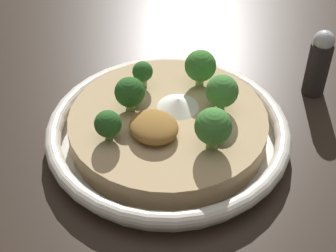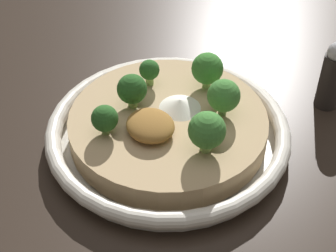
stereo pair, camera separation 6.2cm
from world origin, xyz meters
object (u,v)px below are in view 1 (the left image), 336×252
object	(u,v)px
broccoli_front	(108,124)
broccoli_back_left	(200,66)
broccoli_left	(143,72)
broccoli_back	(222,91)
broccoli_back_right	(213,127)
pepper_shaker	(319,63)
risotto_bowl	(168,130)
broccoli_front_left	(130,93)

from	to	relation	value
broccoli_front	broccoli_back_left	xyz separation A→B (m)	(-0.02, 0.15, 0.01)
broccoli_left	broccoli_back	size ratio (longest dim) A/B	0.75
broccoli_back_right	pepper_shaker	size ratio (longest dim) A/B	0.52
risotto_bowl	broccoli_back_right	distance (m)	0.09
risotto_bowl	broccoli_front	bearing A→B (deg)	-97.01
risotto_bowl	broccoli_front	distance (m)	0.09
broccoli_back	pepper_shaker	size ratio (longest dim) A/B	0.49
broccoli_front	broccoli_front_left	bearing A→B (deg)	121.16
broccoli_front	pepper_shaker	size ratio (longest dim) A/B	0.38
broccoli_front_left	risotto_bowl	bearing A→B (deg)	35.54
broccoli_front_left	broccoli_back_left	world-z (taller)	broccoli_back_left
broccoli_left	broccoli_back	xyz separation A→B (m)	(0.09, 0.05, 0.01)
risotto_bowl	broccoli_front_left	distance (m)	0.07
broccoli_front_left	broccoli_back_right	distance (m)	0.11
broccoli_back_left	broccoli_back_right	xyz separation A→B (m)	(0.10, -0.06, 0.00)
broccoli_front_left	pepper_shaker	world-z (taller)	pepper_shaker
risotto_bowl	broccoli_back	size ratio (longest dim) A/B	6.32
broccoli_left	broccoli_back_left	bearing A→B (deg)	56.75
broccoli_front_left	broccoli_back_left	distance (m)	0.10
broccoli_front	broccoli_back	xyz separation A→B (m)	(0.04, 0.14, 0.01)
broccoli_front	broccoli_left	world-z (taller)	broccoli_front
broccoli_front_left	broccoli_back	distance (m)	0.11
broccoli_back	broccoli_front_left	bearing A→B (deg)	-126.92
broccoli_front	pepper_shaker	world-z (taller)	pepper_shaker
broccoli_front	broccoli_back_right	size ratio (longest dim) A/B	0.75
broccoli_back_left	broccoli_front	bearing A→B (deg)	-82.82
pepper_shaker	broccoli_front	bearing A→B (deg)	-99.34
broccoli_left	broccoli_back_right	size ratio (longest dim) A/B	0.70
broccoli_back_left	broccoli_back	bearing A→B (deg)	-12.24
risotto_bowl	pepper_shaker	bearing A→B (deg)	79.86
risotto_bowl	broccoli_back	distance (m)	0.08
broccoli_back_left	broccoli_front_left	bearing A→B (deg)	-96.21
broccoli_left	pepper_shaker	distance (m)	0.24
broccoli_left	broccoli_back	distance (m)	0.11
broccoli_back	risotto_bowl	bearing A→B (deg)	-114.22
broccoli_back_left	broccoli_back_right	size ratio (longest dim) A/B	0.96
risotto_bowl	broccoli_back_left	bearing A→B (deg)	111.38
broccoli_front_left	broccoli_back_left	xyz separation A→B (m)	(0.01, 0.10, 0.00)
broccoli_front	broccoli_back_left	size ratio (longest dim) A/B	0.78
broccoli_front	broccoli_left	distance (m)	0.10
broccoli_left	risotto_bowl	bearing A→B (deg)	-8.90
broccoli_back	broccoli_back_right	xyz separation A→B (m)	(0.04, -0.05, 0.00)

